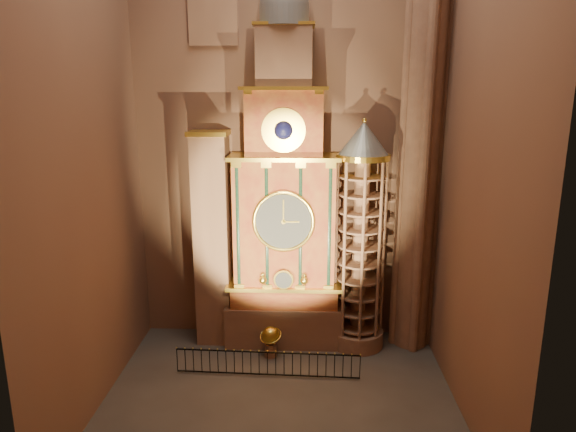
{
  "coord_description": "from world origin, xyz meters",
  "views": [
    {
      "loc": [
        1.02,
        -18.04,
        12.02
      ],
      "look_at": [
        0.23,
        3.0,
        6.8
      ],
      "focal_mm": 32.0,
      "sensor_mm": 36.0,
      "label": 1
    }
  ],
  "objects_px": {
    "stair_turret": "(360,240)",
    "celestial_globe": "(271,339)",
    "iron_railing": "(267,364)",
    "astronomical_clock": "(285,208)",
    "portrait_tower": "(213,239)"
  },
  "relations": [
    {
      "from": "stair_turret",
      "to": "celestial_globe",
      "type": "xyz_separation_m",
      "value": [
        -4.08,
        -1.31,
        -4.39
      ]
    },
    {
      "from": "celestial_globe",
      "to": "iron_railing",
      "type": "xyz_separation_m",
      "value": [
        -0.02,
        -1.72,
        -0.28
      ]
    },
    {
      "from": "stair_turret",
      "to": "astronomical_clock",
      "type": "bearing_deg",
      "value": 175.7
    },
    {
      "from": "celestial_globe",
      "to": "iron_railing",
      "type": "bearing_deg",
      "value": -90.58
    },
    {
      "from": "astronomical_clock",
      "to": "celestial_globe",
      "type": "xyz_separation_m",
      "value": [
        -0.58,
        -1.58,
        -5.8
      ]
    },
    {
      "from": "stair_turret",
      "to": "iron_railing",
      "type": "bearing_deg",
      "value": -143.48
    },
    {
      "from": "stair_turret",
      "to": "iron_railing",
      "type": "distance_m",
      "value": 6.91
    },
    {
      "from": "astronomical_clock",
      "to": "portrait_tower",
      "type": "relative_size",
      "value": 1.64
    },
    {
      "from": "portrait_tower",
      "to": "celestial_globe",
      "type": "xyz_separation_m",
      "value": [
        2.82,
        -1.59,
        -4.27
      ]
    },
    {
      "from": "stair_turret",
      "to": "iron_railing",
      "type": "height_order",
      "value": "stair_turret"
    },
    {
      "from": "celestial_globe",
      "to": "iron_railing",
      "type": "distance_m",
      "value": 1.74
    },
    {
      "from": "portrait_tower",
      "to": "astronomical_clock",
      "type": "bearing_deg",
      "value": -0.29
    },
    {
      "from": "astronomical_clock",
      "to": "celestial_globe",
      "type": "relative_size",
      "value": 11.41
    },
    {
      "from": "celestial_globe",
      "to": "stair_turret",
      "type": "bearing_deg",
      "value": 17.82
    },
    {
      "from": "astronomical_clock",
      "to": "portrait_tower",
      "type": "bearing_deg",
      "value": 179.71
    }
  ]
}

